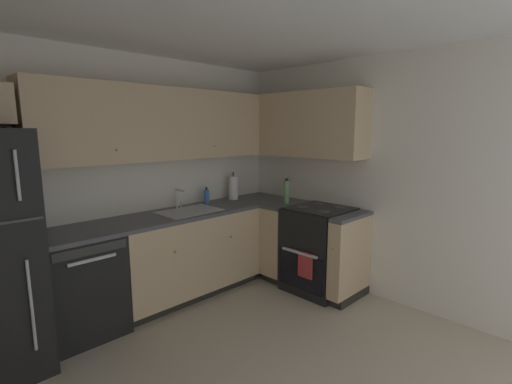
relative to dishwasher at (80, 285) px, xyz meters
name	(u,v)px	position (x,y,z in m)	size (l,w,h in m)	color
ground_plane	(261,381)	(0.64, -1.49, -0.44)	(3.57, 3.57, 0.02)	#BCAD93
wall_back	(129,181)	(0.64, 0.33, 0.78)	(3.67, 0.05, 2.41)	silver
wall_right	(391,181)	(2.45, -1.49, 0.78)	(0.05, 3.67, 2.41)	silver
ceiling	(262,1)	(0.64, -1.49, 2.01)	(3.67, 3.67, 0.05)	white
dishwasher	(80,285)	(0.00, 0.00, 0.00)	(0.60, 0.63, 0.85)	black
lower_cabinets_back	(187,254)	(1.06, 0.00, 0.00)	(1.52, 0.62, 0.85)	tan
countertop_back	(186,213)	(1.06, 0.00, 0.44)	(2.72, 0.60, 0.04)	#4C4C51
lower_cabinets_right	(307,247)	(2.12, -0.73, 0.00)	(0.62, 1.04, 0.85)	tan
countertop_right	(307,208)	(2.12, -0.73, 0.44)	(0.60, 1.04, 0.03)	#4C4C51
oven_range	(320,249)	(2.14, -0.89, 0.02)	(0.68, 0.62, 1.03)	black
upper_cabinets_back	(161,124)	(0.90, 0.14, 1.33)	(2.40, 0.34, 0.69)	tan
upper_cabinets_right	(299,125)	(2.26, -0.48, 1.33)	(0.32, 1.57, 0.69)	tan
sink	(190,215)	(1.09, -0.03, 0.42)	(0.60, 0.40, 0.10)	#B7B7BC
faucet	(178,197)	(1.09, 0.18, 0.58)	(0.07, 0.16, 0.21)	silver
soap_bottle	(207,196)	(1.47, 0.18, 0.54)	(0.06, 0.06, 0.18)	#3F72BF
paper_towel_roll	(233,188)	(1.85, 0.16, 0.60)	(0.11, 0.11, 0.33)	white
oil_bottle	(287,192)	(2.12, -0.44, 0.59)	(0.07, 0.07, 0.28)	#729E66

